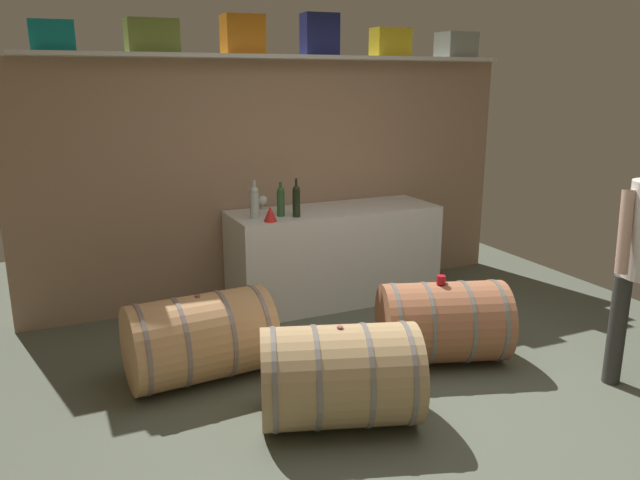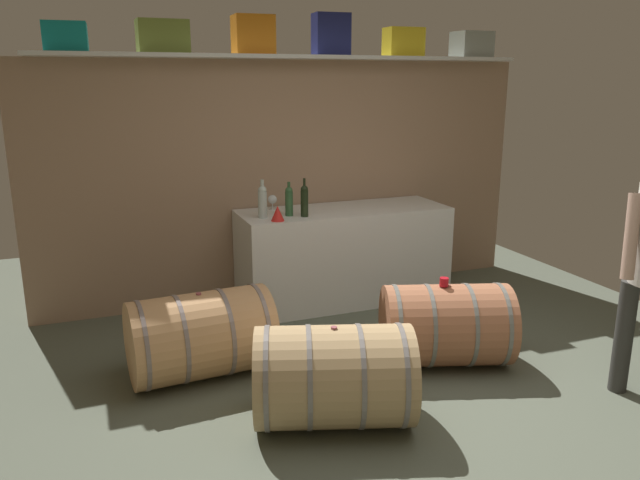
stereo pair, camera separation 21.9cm
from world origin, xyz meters
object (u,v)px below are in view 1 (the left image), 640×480
object	(u,v)px
tasting_cup	(441,280)
wine_bottle_clear	(254,201)
wine_barrel_near	(443,322)
wine_glass	(263,201)
toolcase_navy	(320,34)
work_cabinet	(334,255)
toolcase_teal	(53,36)
toolcase_orange	(243,35)
toolcase_yellow	(390,42)
red_funnel	(270,214)
wine_bottle_green	(281,201)
wine_barrel_far	(340,376)
wine_bottle_dark	(296,200)
toolcase_grey	(456,45)
toolcase_olive	(152,36)

from	to	relation	value
tasting_cup	wine_bottle_clear	bearing A→B (deg)	122.90
wine_barrel_near	wine_glass	bearing A→B (deg)	132.73
toolcase_navy	work_cabinet	distance (m)	1.93
toolcase_teal	toolcase_orange	xyz separation A→B (m)	(1.44, 0.00, 0.05)
toolcase_yellow	wine_barrel_near	distance (m)	2.68
red_funnel	wine_barrel_near	size ratio (longest dim) A/B	0.12
toolcase_teal	work_cabinet	bearing A→B (deg)	-2.95
work_cabinet	red_funnel	world-z (taller)	red_funnel
wine_bottle_green	wine_barrel_far	world-z (taller)	wine_bottle_green
toolcase_orange	wine_bottle_dark	size ratio (longest dim) A/B	1.00
wine_barrel_far	tasting_cup	xyz separation A→B (m)	(1.01, 0.45, 0.31)
toolcase_yellow	toolcase_grey	world-z (taller)	toolcase_yellow
toolcase_teal	wine_bottle_dark	xyz separation A→B (m)	(1.73, -0.41, -1.28)
toolcase_yellow	work_cabinet	xyz separation A→B (m)	(-0.68, -0.24, -1.87)
toolcase_olive	wine_barrel_near	size ratio (longest dim) A/B	0.39
toolcase_orange	wine_barrel_far	distance (m)	2.96
red_funnel	tasting_cup	xyz separation A→B (m)	(0.81, -1.23, -0.30)
toolcase_olive	wine_barrel_near	bearing A→B (deg)	-48.18
work_cabinet	wine_bottle_green	distance (m)	0.78
toolcase_olive	wine_barrel_far	xyz separation A→B (m)	(0.57, -2.16, -1.99)
tasting_cup	toolcase_grey	bearing A→B (deg)	53.07
work_cabinet	wine_bottle_green	world-z (taller)	wine_bottle_green
work_cabinet	wine_bottle_green	bearing A→B (deg)	-170.69
wine_bottle_clear	tasting_cup	size ratio (longest dim) A/B	5.18
toolcase_grey	work_cabinet	bearing A→B (deg)	-170.58
toolcase_navy	wine_barrel_near	bearing A→B (deg)	-80.29
toolcase_teal	wine_barrel_far	world-z (taller)	toolcase_teal
toolcase_olive	toolcase_navy	distance (m)	1.42
toolcase_olive	toolcase_yellow	size ratio (longest dim) A/B	1.17
wine_bottle_green	red_funnel	xyz separation A→B (m)	(-0.15, -0.15, -0.07)
wine_bottle_clear	toolcase_grey	bearing A→B (deg)	8.70
wine_bottle_clear	wine_bottle_dark	bearing A→B (deg)	-12.49
red_funnel	wine_barrel_far	xyz separation A→B (m)	(-0.20, -1.68, -0.61)
toolcase_orange	wine_bottle_green	bearing A→B (deg)	-59.16
toolcase_navy	toolcase_grey	xyz separation A→B (m)	(1.44, 0.00, -0.06)
toolcase_olive	tasting_cup	distance (m)	2.87
toolcase_olive	tasting_cup	bearing A→B (deg)	-48.80
toolcase_orange	toolcase_grey	world-z (taller)	toolcase_orange
tasting_cup	toolcase_orange	bearing A→B (deg)	116.23
toolcase_yellow	work_cabinet	world-z (taller)	toolcase_yellow
work_cabinet	tasting_cup	bearing A→B (deg)	-85.37
toolcase_navy	wine_bottle_green	size ratio (longest dim) A/B	1.21
wine_barrel_far	toolcase_teal	bearing A→B (deg)	139.05
toolcase_teal	wine_glass	size ratio (longest dim) A/B	2.32
wine_bottle_clear	wine_barrel_far	size ratio (longest dim) A/B	0.31
wine_bottle_green	tasting_cup	distance (m)	1.58
red_funnel	wine_barrel_far	bearing A→B (deg)	-96.74
wine_barrel_far	wine_bottle_green	bearing A→B (deg)	97.73
wine_bottle_clear	wine_glass	world-z (taller)	wine_bottle_clear
wine_glass	wine_bottle_green	bearing A→B (deg)	-78.35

